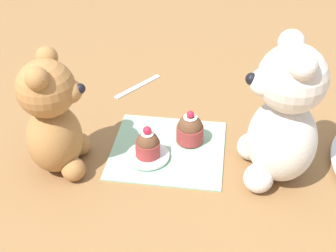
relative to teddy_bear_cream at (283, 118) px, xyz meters
name	(u,v)px	position (x,y,z in m)	size (l,w,h in m)	color
ground_plane	(168,150)	(-0.04, -0.19, -0.12)	(4.00, 4.00, 0.00)	olive
knitted_placemat	(168,149)	(-0.04, -0.19, -0.12)	(0.20, 0.21, 0.01)	#8EBC99
teddy_bear_cream	(283,118)	(0.00, 0.00, 0.00)	(0.15, 0.14, 0.26)	silver
teddy_bear_tan	(53,118)	(0.03, -0.38, -0.01)	(0.12, 0.12, 0.22)	#A3703D
cupcake_near_cream_bear	(190,130)	(-0.07, -0.16, -0.09)	(0.05, 0.05, 0.07)	#993333
saucer_plate	(148,156)	(-0.01, -0.23, -0.11)	(0.08, 0.08, 0.01)	silver
cupcake_near_tan_bear	(148,145)	(-0.01, -0.23, -0.08)	(0.04, 0.04, 0.06)	#993333
teaspoon	(138,86)	(-0.25, -0.29, -0.12)	(0.13, 0.01, 0.01)	silver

